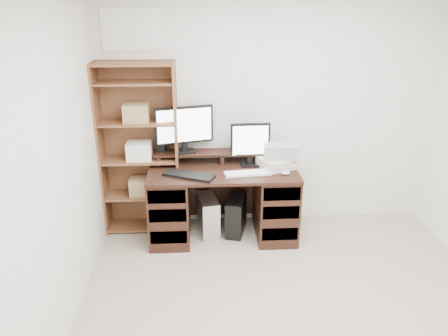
{
  "coord_description": "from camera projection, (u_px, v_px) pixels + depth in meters",
  "views": [
    {
      "loc": [
        -0.72,
        -2.44,
        2.4
      ],
      "look_at": [
        -0.5,
        1.43,
        0.85
      ],
      "focal_mm": 35.0,
      "sensor_mm": 36.0,
      "label": 1
    }
  ],
  "objects": [
    {
      "name": "room",
      "position": [
        316.0,
        192.0,
        2.73
      ],
      "size": [
        3.54,
        4.04,
        2.54
      ],
      "color": "#ADA08A",
      "rests_on": "ground"
    },
    {
      "name": "desk",
      "position": [
        223.0,
        201.0,
        4.54
      ],
      "size": [
        1.5,
        0.7,
        0.75
      ],
      "color": "black",
      "rests_on": "ground"
    },
    {
      "name": "riser_shelf",
      "position": [
        222.0,
        154.0,
        4.56
      ],
      "size": [
        1.4,
        0.22,
        0.12
      ],
      "color": "black",
      "rests_on": "desk"
    },
    {
      "name": "monitor_wide",
      "position": [
        184.0,
        127.0,
        4.45
      ],
      "size": [
        0.59,
        0.21,
        0.48
      ],
      "rotation": [
        0.0,
        0.0,
        0.25
      ],
      "color": "black",
      "rests_on": "riser_shelf"
    },
    {
      "name": "monitor_small",
      "position": [
        250.0,
        142.0,
        4.45
      ],
      "size": [
        0.4,
        0.16,
        0.44
      ],
      "rotation": [
        0.0,
        0.0,
        0.04
      ],
      "color": "black",
      "rests_on": "desk"
    },
    {
      "name": "speaker",
      "position": [
        161.0,
        141.0,
        4.52
      ],
      "size": [
        0.09,
        0.09,
        0.22
      ],
      "primitive_type": "cube",
      "rotation": [
        0.0,
        0.0,
        -0.05
      ],
      "color": "black",
      "rests_on": "riser_shelf"
    },
    {
      "name": "keyboard_black",
      "position": [
        189.0,
        175.0,
        4.23
      ],
      "size": [
        0.53,
        0.36,
        0.03
      ],
      "primitive_type": "cube",
      "rotation": [
        0.0,
        0.0,
        -0.43
      ],
      "color": "black",
      "rests_on": "desk"
    },
    {
      "name": "keyboard_white",
      "position": [
        247.0,
        173.0,
        4.28
      ],
      "size": [
        0.46,
        0.19,
        0.02
      ],
      "primitive_type": "cube",
      "rotation": [
        0.0,
        0.0,
        0.11
      ],
      "color": "white",
      "rests_on": "desk"
    },
    {
      "name": "mouse",
      "position": [
        286.0,
        173.0,
        4.28
      ],
      "size": [
        0.09,
        0.07,
        0.03
      ],
      "primitive_type": "ellipsoid",
      "rotation": [
        0.0,
        0.0,
        -0.09
      ],
      "color": "silver",
      "rests_on": "desk"
    },
    {
      "name": "printer",
      "position": [
        280.0,
        162.0,
        4.46
      ],
      "size": [
        0.49,
        0.44,
        0.1
      ],
      "primitive_type": "cube",
      "rotation": [
        0.0,
        0.0,
        0.41
      ],
      "color": "beige",
      "rests_on": "desk"
    },
    {
      "name": "basket",
      "position": [
        281.0,
        151.0,
        4.42
      ],
      "size": [
        0.36,
        0.28,
        0.14
      ],
      "primitive_type": "cube",
      "rotation": [
        0.0,
        0.0,
        -0.12
      ],
      "color": "#989DA2",
      "rests_on": "printer"
    },
    {
      "name": "tower_silver",
      "position": [
        208.0,
        215.0,
        4.66
      ],
      "size": [
        0.25,
        0.43,
        0.41
      ],
      "primitive_type": "cube",
      "rotation": [
        0.0,
        0.0,
        0.17
      ],
      "color": "silver",
      "rests_on": "ground"
    },
    {
      "name": "tower_black",
      "position": [
        236.0,
        215.0,
        4.67
      ],
      "size": [
        0.26,
        0.43,
        0.4
      ],
      "rotation": [
        0.0,
        0.0,
        -0.25
      ],
      "color": "black",
      "rests_on": "ground"
    },
    {
      "name": "bookshelf",
      "position": [
        140.0,
        148.0,
        4.5
      ],
      "size": [
        0.8,
        0.3,
        1.8
      ],
      "color": "brown",
      "rests_on": "ground"
    }
  ]
}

